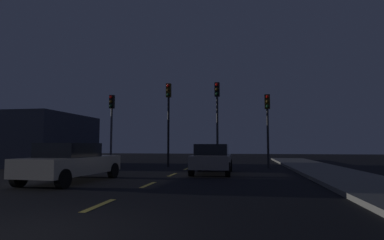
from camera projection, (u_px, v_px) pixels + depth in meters
name	position (u px, v px, depth m)	size (l,w,h in m)	color
ground_plane	(153.00, 183.00, 11.56)	(80.00, 80.00, 0.00)	black
sidewalk_curb_right	(370.00, 185.00, 10.35)	(3.00, 40.00, 0.15)	gray
lane_stripe_second	(99.00, 205.00, 7.23)	(0.16, 1.60, 0.01)	#EACC4C
lane_stripe_third	(148.00, 185.00, 10.97)	(0.16, 1.60, 0.01)	#EACC4C
lane_stripe_fourth	(172.00, 175.00, 14.70)	(0.16, 1.60, 0.01)	#EACC4C
lane_stripe_fifth	(187.00, 169.00, 18.44)	(0.16, 1.60, 0.01)	#EACC4C
traffic_signal_far_left	(112.00, 116.00, 20.87)	(0.32, 0.38, 4.78)	#4C4C51
traffic_signal_center_left	(168.00, 109.00, 20.26)	(0.32, 0.38, 5.44)	black
traffic_signal_center_right	(217.00, 108.00, 19.75)	(0.32, 0.38, 5.41)	#2D2D30
traffic_signal_far_right	(268.00, 116.00, 19.19)	(0.32, 0.38, 4.55)	#2D2D30
car_stopped_ahead	(212.00, 159.00, 15.31)	(1.90, 4.06, 1.45)	gray
car_adjacent_lane	(71.00, 162.00, 11.77)	(2.16, 4.60, 1.48)	beige
storefront_left	(45.00, 140.00, 21.65)	(4.64, 7.04, 3.53)	#333847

